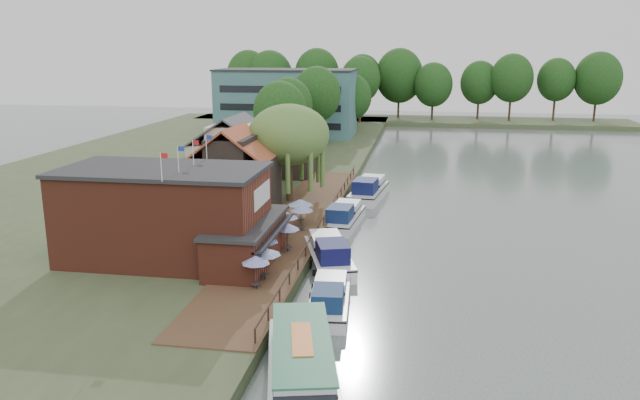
# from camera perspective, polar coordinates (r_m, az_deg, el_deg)

# --- Properties ---
(ground) EXTENTS (260.00, 260.00, 0.00)m
(ground) POSITION_cam_1_polar(r_m,az_deg,el_deg) (48.02, 4.73, -7.14)
(ground) COLOR #485451
(ground) RESTS_ON ground
(land_bank) EXTENTS (50.00, 140.00, 1.00)m
(land_bank) POSITION_cam_1_polar(r_m,az_deg,el_deg) (88.07, -13.05, 2.55)
(land_bank) COLOR #384728
(land_bank) RESTS_ON ground
(quay_deck) EXTENTS (6.00, 50.00, 0.10)m
(quay_deck) POSITION_cam_1_polar(r_m,az_deg,el_deg) (58.19, -2.27, -2.25)
(quay_deck) COLOR #47301E
(quay_deck) RESTS_ON land_bank
(quay_rail) EXTENTS (0.20, 49.00, 1.00)m
(quay_rail) POSITION_cam_1_polar(r_m,az_deg,el_deg) (58.07, 0.44, -1.81)
(quay_rail) COLOR black
(quay_rail) RESTS_ON land_bank
(pub) EXTENTS (20.00, 11.00, 7.30)m
(pub) POSITION_cam_1_polar(r_m,az_deg,el_deg) (48.73, -11.89, -1.34)
(pub) COLOR maroon
(pub) RESTS_ON land_bank
(hotel_block) EXTENTS (25.40, 12.40, 12.30)m
(hotel_block) POSITION_cam_1_polar(r_m,az_deg,el_deg) (117.96, -3.04, 8.92)
(hotel_block) COLOR #38666B
(hotel_block) RESTS_ON land_bank
(cottage_a) EXTENTS (8.60, 7.60, 8.50)m
(cottage_a) POSITION_cam_1_polar(r_m,az_deg,el_deg) (62.72, -7.84, 2.75)
(cottage_a) COLOR black
(cottage_a) RESTS_ON land_bank
(cottage_b) EXTENTS (9.60, 8.60, 8.50)m
(cottage_b) POSITION_cam_1_polar(r_m,az_deg,el_deg) (72.99, -7.78, 4.30)
(cottage_b) COLOR beige
(cottage_b) RESTS_ON land_bank
(cottage_c) EXTENTS (7.60, 7.60, 8.50)m
(cottage_c) POSITION_cam_1_polar(r_m,az_deg,el_deg) (80.56, -3.16, 5.29)
(cottage_c) COLOR black
(cottage_c) RESTS_ON land_bank
(willow) EXTENTS (8.60, 8.60, 10.43)m
(willow) POSITION_cam_1_polar(r_m,az_deg,el_deg) (66.16, -2.85, 4.28)
(willow) COLOR #476B2D
(willow) RESTS_ON land_bank
(umbrella_0) EXTENTS (1.95, 1.95, 2.38)m
(umbrella_0) POSITION_cam_1_polar(r_m,az_deg,el_deg) (42.74, -5.88, -6.59)
(umbrella_0) COLOR navy
(umbrella_0) RESTS_ON quay_deck
(umbrella_1) EXTENTS (2.40, 2.40, 2.38)m
(umbrella_1) POSITION_cam_1_polar(r_m,az_deg,el_deg) (44.37, -5.10, -5.79)
(umbrella_1) COLOR #1B3C94
(umbrella_1) RESTS_ON quay_deck
(umbrella_2) EXTENTS (2.19, 2.19, 2.38)m
(umbrella_2) POSITION_cam_1_polar(r_m,az_deg,el_deg) (47.14, -5.13, -4.60)
(umbrella_2) COLOR navy
(umbrella_2) RESTS_ON quay_deck
(umbrella_3) EXTENTS (1.99, 1.99, 2.38)m
(umbrella_3) POSITION_cam_1_polar(r_m,az_deg,el_deg) (50.18, -2.99, -3.42)
(umbrella_3) COLOR #1B1F96
(umbrella_3) RESTS_ON quay_deck
(umbrella_4) EXTENTS (2.19, 2.19, 2.38)m
(umbrella_4) POSITION_cam_1_polar(r_m,az_deg,el_deg) (53.53, -3.14, -2.31)
(umbrella_4) COLOR navy
(umbrella_4) RESTS_ON quay_deck
(umbrella_5) EXTENTS (2.09, 2.09, 2.38)m
(umbrella_5) POSITION_cam_1_polar(r_m,az_deg,el_deg) (55.79, -1.66, -1.63)
(umbrella_5) COLOR navy
(umbrella_5) RESTS_ON quay_deck
(umbrella_6) EXTENTS (2.40, 2.40, 2.38)m
(umbrella_6) POSITION_cam_1_polar(r_m,az_deg,el_deg) (57.87, -1.81, -1.07)
(umbrella_6) COLOR navy
(umbrella_6) RESTS_ON quay_deck
(cruiser_0) EXTENTS (3.69, 9.27, 2.16)m
(cruiser_0) POSITION_cam_1_polar(r_m,az_deg,el_deg) (42.00, 0.88, -8.66)
(cruiser_0) COLOR silver
(cruiser_0) RESTS_ON ground
(cruiser_1) EXTENTS (6.29, 10.87, 2.52)m
(cruiser_1) POSITION_cam_1_polar(r_m,az_deg,el_deg) (50.20, 0.81, -4.62)
(cruiser_1) COLOR white
(cruiser_1) RESTS_ON ground
(cruiser_2) EXTENTS (3.96, 10.12, 2.40)m
(cruiser_2) POSITION_cam_1_polar(r_m,az_deg,el_deg) (61.31, 2.20, -1.27)
(cruiser_2) COLOR silver
(cruiser_2) RESTS_ON ground
(cruiser_3) EXTENTS (4.71, 11.21, 2.68)m
(cruiser_3) POSITION_cam_1_polar(r_m,az_deg,el_deg) (72.48, 4.49, 1.17)
(cruiser_3) COLOR silver
(cruiser_3) RESTS_ON ground
(tour_boat) EXTENTS (6.48, 13.36, 2.80)m
(tour_boat) POSITION_cam_1_polar(r_m,az_deg,el_deg) (32.43, -1.61, -15.20)
(tour_boat) COLOR silver
(tour_boat) RESTS_ON ground
(swan) EXTENTS (0.44, 0.44, 0.44)m
(swan) POSITION_cam_1_polar(r_m,az_deg,el_deg) (35.80, -3.33, -14.39)
(swan) COLOR white
(swan) RESTS_ON ground
(bank_tree_0) EXTENTS (7.77, 7.77, 11.54)m
(bank_tree_0) POSITION_cam_1_polar(r_m,az_deg,el_deg) (90.92, -3.65, 7.22)
(bank_tree_0) COLOR #143811
(bank_tree_0) RESTS_ON land_bank
(bank_tree_1) EXTENTS (7.62, 7.62, 11.79)m
(bank_tree_1) POSITION_cam_1_polar(r_m,az_deg,el_deg) (96.60, -2.95, 7.69)
(bank_tree_1) COLOR #143811
(bank_tree_1) RESTS_ON land_bank
(bank_tree_2) EXTENTS (7.97, 7.97, 13.18)m
(bank_tree_2) POSITION_cam_1_polar(r_m,az_deg,el_deg) (104.98, -0.28, 8.58)
(bank_tree_2) COLOR #143811
(bank_tree_2) RESTS_ON land_bank
(bank_tree_3) EXTENTS (7.61, 7.61, 11.19)m
(bank_tree_3) POSITION_cam_1_polar(r_m,az_deg,el_deg) (122.54, 2.93, 8.84)
(bank_tree_3) COLOR #143811
(bank_tree_3) RESTS_ON land_bank
(bank_tree_4) EXTENTS (8.42, 8.42, 11.79)m
(bank_tree_4) POSITION_cam_1_polar(r_m,az_deg,el_deg) (132.79, 0.54, 9.37)
(bank_tree_4) COLOR #143811
(bank_tree_4) RESTS_ON land_bank
(bank_tree_5) EXTENTS (8.73, 8.73, 14.34)m
(bank_tree_5) POSITION_cam_1_polar(r_m,az_deg,el_deg) (138.40, 3.69, 10.05)
(bank_tree_5) COLOR #143811
(bank_tree_5) RESTS_ON land_bank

